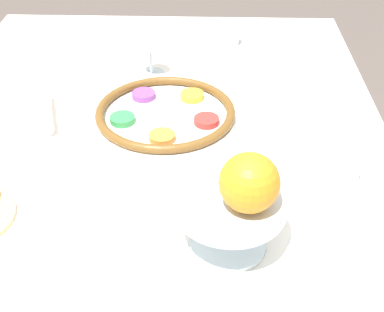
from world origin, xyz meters
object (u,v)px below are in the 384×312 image
(fruit_stand, at_px, (230,208))
(cup_near, at_px, (348,242))
(cup_far, at_px, (343,167))
(wine_glass, at_px, (150,39))
(cup_mid, at_px, (228,34))
(napkin_roll, at_px, (41,110))
(orange_fruit, at_px, (249,183))
(seder_plate, at_px, (165,113))

(fruit_stand, distance_m, cup_near, 0.20)
(cup_far, bearing_deg, wine_glass, -136.70)
(cup_mid, bearing_deg, fruit_stand, -1.17)
(napkin_roll, xyz_separation_m, cup_near, (0.40, 0.60, 0.01))
(orange_fruit, distance_m, cup_far, 0.31)
(cup_mid, relative_size, cup_far, 1.00)
(seder_plate, distance_m, wine_glass, 0.24)
(seder_plate, relative_size, cup_far, 4.77)
(wine_glass, distance_m, cup_mid, 0.28)
(cup_near, bearing_deg, fruit_stand, -96.43)
(cup_near, distance_m, cup_far, 0.20)
(seder_plate, relative_size, cup_mid, 4.77)
(orange_fruit, xyz_separation_m, cup_far, (-0.21, 0.20, -0.12))
(fruit_stand, distance_m, cup_mid, 0.80)
(seder_plate, height_order, napkin_roll, napkin_roll)
(napkin_roll, height_order, cup_far, cup_far)
(seder_plate, bearing_deg, cup_far, 59.07)
(napkin_roll, bearing_deg, seder_plate, 92.16)
(fruit_stand, relative_size, napkin_roll, 1.10)
(seder_plate, bearing_deg, cup_mid, 159.97)
(seder_plate, height_order, cup_mid, cup_mid)
(napkin_roll, height_order, cup_mid, cup_mid)
(orange_fruit, xyz_separation_m, cup_near, (-0.01, 0.17, -0.12))
(seder_plate, height_order, cup_far, cup_far)
(wine_glass, xyz_separation_m, cup_mid, (-0.19, 0.20, -0.06))
(napkin_roll, xyz_separation_m, cup_mid, (-0.42, 0.43, 0.01))
(napkin_roll, bearing_deg, cup_near, 56.24)
(orange_fruit, bearing_deg, cup_mid, -179.42)
(orange_fruit, distance_m, cup_mid, 0.84)
(orange_fruit, distance_m, napkin_roll, 0.61)
(cup_near, bearing_deg, napkin_roll, -123.76)
(napkin_roll, height_order, cup_near, cup_near)
(orange_fruit, bearing_deg, napkin_roll, -133.08)
(fruit_stand, height_order, orange_fruit, orange_fruit)
(wine_glass, distance_m, cup_near, 0.74)
(seder_plate, bearing_deg, napkin_roll, -87.84)
(cup_far, bearing_deg, fruit_stand, -51.07)
(wine_glass, bearing_deg, cup_far, 43.30)
(fruit_stand, bearing_deg, cup_near, 83.57)
(seder_plate, bearing_deg, orange_fruit, 20.64)
(fruit_stand, distance_m, napkin_roll, 0.56)
(cup_near, bearing_deg, orange_fruit, -88.01)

